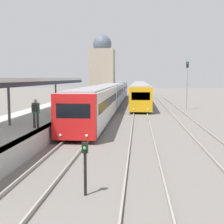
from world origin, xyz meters
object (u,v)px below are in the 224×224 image
(train_near, at_px, (111,94))
(train_far, at_px, (140,90))
(signal_post_near, at_px, (85,163))
(signal_mast_far, at_px, (187,80))
(person_on_platform, at_px, (36,111))

(train_near, bearing_deg, train_far, 74.48)
(signal_post_near, relative_size, signal_mast_far, 0.31)
(person_on_platform, distance_m, train_near, 25.95)
(person_on_platform, xyz_separation_m, train_near, (2.10, 25.87, -0.31))
(train_near, relative_size, train_far, 1.05)
(train_far, xyz_separation_m, signal_post_near, (-1.98, -47.57, -0.57))
(train_far, xyz_separation_m, signal_mast_far, (5.65, -18.76, 1.93))
(person_on_platform, relative_size, train_near, 0.03)
(train_near, height_order, train_far, train_near)
(signal_mast_far, bearing_deg, person_on_platform, -118.65)
(person_on_platform, bearing_deg, signal_mast_far, 61.35)
(signal_mast_far, bearing_deg, train_far, 106.76)
(person_on_platform, height_order, train_near, train_near)
(person_on_platform, xyz_separation_m, train_far, (6.09, 40.24, -0.33))
(signal_post_near, xyz_separation_m, signal_mast_far, (7.63, 28.82, 2.50))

